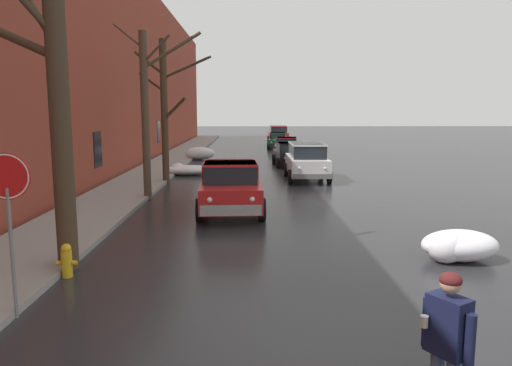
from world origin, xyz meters
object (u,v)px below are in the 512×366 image
pickup_truck_red_approaching_near_lane (230,186)px  sedan_black_parked_kerbside_mid (290,154)px  sedan_green_queued_behind_truck (278,140)px  stop_sign_at_corner (7,191)px  bare_tree_at_the_corner (55,81)px  suv_red_at_far_intersection (278,134)px  bare_tree_mid_block (165,107)px  fire_hydrant (67,260)px  pedestrian_with_coffee (447,338)px  sedan_maroon_parked_far_down_block (286,146)px  bare_tree_second_along_sidewalk (147,110)px  suv_white_parked_kerbside_close (307,160)px

pickup_truck_red_approaching_near_lane → sedan_black_parked_kerbside_mid: bearing=77.1°
sedan_green_queued_behind_truck → stop_sign_at_corner: bearing=-100.2°
bare_tree_at_the_corner → sedan_black_parked_kerbside_mid: 21.16m
suv_red_at_far_intersection → bare_tree_mid_block: bearing=-104.0°
suv_red_at_far_intersection → fire_hydrant: size_ratio=6.48×
bare_tree_mid_block → pickup_truck_red_approaching_near_lane: 8.02m
suv_red_at_far_intersection → fire_hydrant: bearing=-99.4°
pickup_truck_red_approaching_near_lane → stop_sign_at_corner: (-3.25, -8.42, 1.26)m
bare_tree_at_the_corner → pedestrian_with_coffee: bare_tree_at_the_corner is taller
bare_tree_at_the_corner → sedan_maroon_parked_far_down_block: bare_tree_at_the_corner is taller
stop_sign_at_corner → sedan_maroon_parked_far_down_block: bearing=76.8°
pedestrian_with_coffee → bare_tree_second_along_sidewalk: bearing=113.2°
suv_red_at_far_intersection → fire_hydrant: suv_red_at_far_intersection is taller
bare_tree_at_the_corner → fire_hydrant: (0.24, -0.59, -3.66)m
sedan_green_queued_behind_truck → pickup_truck_red_approaching_near_lane: bearing=-96.7°
suv_white_parked_kerbside_close → bare_tree_at_the_corner: bearing=-116.9°
bare_tree_second_along_sidewalk → sedan_black_parked_kerbside_mid: 13.44m
fire_hydrant → stop_sign_at_corner: size_ratio=0.26×
stop_sign_at_corner → bare_tree_second_along_sidewalk: bearing=89.9°
sedan_black_parked_kerbside_mid → pedestrian_with_coffee: 25.36m
stop_sign_at_corner → sedan_black_parked_kerbside_mid: bearing=73.9°
bare_tree_at_the_corner → bare_tree_mid_block: size_ratio=1.18×
sedan_black_parked_kerbside_mid → fire_hydrant: sedan_black_parked_kerbside_mid is taller
pickup_truck_red_approaching_near_lane → sedan_maroon_parked_far_down_block: size_ratio=1.19×
bare_tree_second_along_sidewalk → sedan_black_parked_kerbside_mid: bearing=60.7°
bare_tree_mid_block → pickup_truck_red_approaching_near_lane: (3.30, -6.80, -2.69)m
sedan_black_parked_kerbside_mid → stop_sign_at_corner: bearing=-106.1°
pickup_truck_red_approaching_near_lane → suv_white_parked_kerbside_close: suv_white_parked_kerbside_close is taller
bare_tree_at_the_corner → bare_tree_second_along_sidewalk: size_ratio=1.17×
pickup_truck_red_approaching_near_lane → sedan_green_queued_behind_truck: (3.31, 28.10, -0.13)m
suv_red_at_far_intersection → sedan_black_parked_kerbside_mid: bearing=-91.5°
sedan_green_queued_behind_truck → suv_red_at_far_intersection: suv_red_at_far_intersection is taller
sedan_black_parked_kerbside_mid → fire_hydrant: bearing=-107.3°
suv_white_parked_kerbside_close → sedan_green_queued_behind_truck: 20.35m
sedan_black_parked_kerbside_mid → suv_red_at_far_intersection: bearing=88.5°
pickup_truck_red_approaching_near_lane → sedan_green_queued_behind_truck: pickup_truck_red_approaching_near_lane is taller
pickup_truck_red_approaching_near_lane → suv_red_at_far_intersection: bearing=83.9°
bare_tree_at_the_corner → stop_sign_at_corner: size_ratio=2.85×
suv_white_parked_kerbside_close → suv_red_at_far_intersection: (0.26, 27.37, 0.00)m
sedan_maroon_parked_far_down_block → fire_hydrant: bearing=-104.0°
bare_tree_at_the_corner → bare_tree_second_along_sidewalk: 8.38m
sedan_green_queued_behind_truck → sedan_black_parked_kerbside_mid: bearing=-90.4°
suv_white_parked_kerbside_close → sedan_black_parked_kerbside_mid: size_ratio=1.09×
pedestrian_with_coffee → sedan_black_parked_kerbside_mid: bearing=88.9°
sedan_green_queued_behind_truck → stop_sign_at_corner: size_ratio=1.61×
sedan_green_queued_behind_truck → suv_red_at_far_intersection: size_ratio=0.97×
bare_tree_mid_block → stop_sign_at_corner: size_ratio=2.42×
sedan_maroon_parked_far_down_block → suv_red_at_far_intersection: 14.97m
pickup_truck_red_approaching_near_lane → pedestrian_with_coffee: 11.67m
suv_white_parked_kerbside_close → stop_sign_at_corner: stop_sign_at_corner is taller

